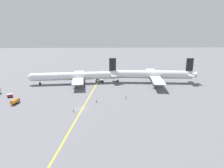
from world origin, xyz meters
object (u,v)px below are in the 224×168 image
object	(u,v)px
airliner_at_gate_left	(75,76)
ground_crew_wing_walker_right	(96,101)
airliner_being_pushed	(151,75)
ground_crew_ramp_agent_by_cones	(74,110)
pushback_tug	(99,80)
gse_fuel_bowser_stubby	(15,101)
gse_baggage_cart_near_cluster	(10,96)
ground_crew_marshaller_foreground	(126,97)

from	to	relation	value
airliner_at_gate_left	ground_crew_wing_walker_right	distance (m)	39.09
airliner_being_pushed	ground_crew_ramp_agent_by_cones	size ratio (longest dim) A/B	34.81
airliner_being_pushed	pushback_tug	world-z (taller)	airliner_being_pushed
pushback_tug	gse_fuel_bowser_stubby	bearing A→B (deg)	-132.98
gse_fuel_bowser_stubby	gse_baggage_cart_near_cluster	bearing A→B (deg)	124.51
gse_baggage_cart_near_cluster	ground_crew_marshaller_foreground	size ratio (longest dim) A/B	1.83
pushback_tug	ground_crew_marshaller_foreground	bearing A→B (deg)	-67.53
pushback_tug	gse_fuel_bowser_stubby	distance (m)	55.85
airliner_being_pushed	gse_baggage_cart_near_cluster	world-z (taller)	airliner_being_pushed
ground_crew_ramp_agent_by_cones	airliner_at_gate_left	bearing A→B (deg)	97.04
gse_baggage_cart_near_cluster	ground_crew_wing_walker_right	bearing A→B (deg)	-11.35
airliner_at_gate_left	gse_fuel_bowser_stubby	distance (m)	43.36
airliner_being_pushed	gse_baggage_cart_near_cluster	xyz separation A→B (m)	(-78.65, -27.89, -4.40)
airliner_at_gate_left	gse_fuel_bowser_stubby	world-z (taller)	airliner_at_gate_left
airliner_being_pushed	ground_crew_wing_walker_right	size ratio (longest dim) A/B	36.50
gse_fuel_bowser_stubby	pushback_tug	bearing A→B (deg)	47.02
ground_crew_marshaller_foreground	gse_baggage_cart_near_cluster	bearing A→B (deg)	176.40
airliner_being_pushed	ground_crew_wing_walker_right	bearing A→B (deg)	-132.76
gse_fuel_bowser_stubby	ground_crew_marshaller_foreground	world-z (taller)	gse_fuel_bowser_stubby
pushback_tug	airliner_at_gate_left	bearing A→B (deg)	-164.86
gse_baggage_cart_near_cluster	airliner_at_gate_left	bearing A→B (deg)	42.34
gse_fuel_bowser_stubby	ground_crew_marshaller_foreground	xyz separation A→B (m)	(52.45, 6.08, -0.43)
ground_crew_ramp_agent_by_cones	pushback_tug	bearing A→B (deg)	79.69
airliner_being_pushed	pushback_tug	size ratio (longest dim) A/B	6.76
airliner_at_gate_left	gse_baggage_cart_near_cluster	distance (m)	40.15
gse_baggage_cart_near_cluster	ground_crew_marshaller_foreground	world-z (taller)	ground_crew_marshaller_foreground
pushback_tug	ground_crew_wing_walker_right	xyz separation A→B (m)	(-0.23, -40.00, -0.39)
airliner_at_gate_left	pushback_tug	world-z (taller)	airliner_at_gate_left
airliner_at_gate_left	gse_baggage_cart_near_cluster	world-z (taller)	airliner_at_gate_left
airliner_at_gate_left	ground_crew_marshaller_foreground	size ratio (longest dim) A/B	34.15
gse_baggage_cart_near_cluster	ground_crew_wing_walker_right	distance (m)	45.47
gse_baggage_cart_near_cluster	ground_crew_ramp_agent_by_cones	bearing A→B (deg)	-30.22
ground_crew_marshaller_foreground	ground_crew_wing_walker_right	world-z (taller)	ground_crew_marshaller_foreground
ground_crew_ramp_agent_by_cones	ground_crew_wing_walker_right	xyz separation A→B (m)	(9.17, 11.68, -0.04)
gse_fuel_bowser_stubby	ground_crew_wing_walker_right	size ratio (longest dim) A/B	3.27
ground_crew_marshaller_foreground	gse_fuel_bowser_stubby	bearing A→B (deg)	-173.39
airliner_being_pushed	ground_crew_ramp_agent_by_cones	bearing A→B (deg)	-131.71
airliner_being_pushed	gse_fuel_bowser_stubby	size ratio (longest dim) A/B	11.17
airliner_at_gate_left	ground_crew_wing_walker_right	bearing A→B (deg)	-67.25
gse_baggage_cart_near_cluster	ground_crew_marshaller_foreground	bearing A→B (deg)	-3.60
airliner_being_pushed	gse_fuel_bowser_stubby	xyz separation A→B (m)	(-71.90, -37.70, -3.93)
ground_crew_wing_walker_right	ground_crew_marshaller_foreground	bearing A→B (deg)	19.67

